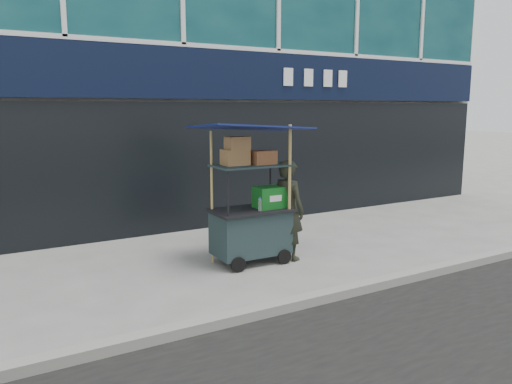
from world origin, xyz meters
TOP-DOWN VIEW (x-y plane):
  - ground at (0.00, 0.00)m, footprint 80.00×80.00m
  - curb at (0.00, -0.20)m, footprint 80.00×0.18m
  - vendor_cart at (0.09, 1.59)m, footprint 1.56×1.12m
  - vendor_man at (0.65, 1.45)m, footprint 0.52×0.65m

SIDE VIEW (x-z plane):
  - ground at x=0.00m, z-range 0.00..0.00m
  - curb at x=0.00m, z-range 0.00..0.12m
  - vendor_cart at x=0.09m, z-range -0.31..1.79m
  - vendor_man at x=0.65m, z-range 0.00..1.53m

